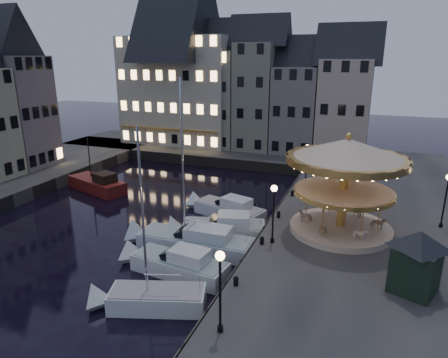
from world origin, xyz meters
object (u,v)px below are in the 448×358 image
at_px(bollard_a, 236,280).
at_px(carousel, 346,168).
at_px(bollard_b, 262,240).
at_px(bollard_c, 279,214).
at_px(streetlamp_c, 307,159).
at_px(motorboat_a, 148,299).
at_px(ticket_kiosk, 418,251).
at_px(streetlamp_b, 274,206).
at_px(bollard_d, 292,193).
at_px(streetlamp_d, 446,193).
at_px(motorboat_e, 226,209).
at_px(motorboat_b, 174,264).
at_px(motorboat_d, 218,229).
at_px(red_fishing_boat, 98,185).
at_px(motorboat_c, 191,241).
at_px(streetlamp_a, 220,280).

height_order(bollard_a, carousel, carousel).
xyz_separation_m(bollard_b, bollard_c, (0.00, 5.00, 0.00)).
bearing_deg(streetlamp_c, motorboat_a, -103.59).
xyz_separation_m(carousel, ticket_kiosk, (4.42, -6.68, -2.43)).
bearing_deg(bollard_a, streetlamp_b, 84.29).
bearing_deg(bollard_a, bollard_d, 90.00).
distance_m(streetlamp_d, bollard_d, 12.51).
bearing_deg(streetlamp_b, bollard_d, 93.43).
distance_m(motorboat_a, ticket_kiosk, 15.03).
bearing_deg(streetlamp_d, ticket_kiosk, -104.55).
distance_m(bollard_d, motorboat_e, 6.44).
relative_size(motorboat_a, carousel, 1.27).
height_order(streetlamp_d, motorboat_b, streetlamp_d).
distance_m(streetlamp_d, motorboat_d, 17.19).
bearing_deg(bollard_b, motorboat_e, 127.32).
height_order(streetlamp_c, motorboat_b, streetlamp_c).
distance_m(motorboat_a, red_fishing_boat, 22.28).
height_order(bollard_b, motorboat_b, motorboat_b).
relative_size(motorboat_b, ticket_kiosk, 1.86).
bearing_deg(carousel, motorboat_d, -170.99).
xyz_separation_m(bollard_c, motorboat_e, (-5.19, 1.81, -0.96)).
xyz_separation_m(bollard_a, bollard_b, (0.00, 5.50, 0.00)).
bearing_deg(motorboat_e, bollard_b, -52.68).
xyz_separation_m(streetlamp_b, carousel, (4.26, 3.57, 2.13)).
xyz_separation_m(streetlamp_b, motorboat_e, (-5.79, 6.31, -3.38)).
relative_size(bollard_a, motorboat_d, 0.08).
bearing_deg(bollard_b, bollard_d, 90.00).
bearing_deg(motorboat_b, bollard_c, 60.05).
xyz_separation_m(bollard_b, carousel, (4.86, 4.07, 4.55)).
bearing_deg(bollard_d, motorboat_d, -118.25).
distance_m(motorboat_b, red_fishing_boat, 19.40).
distance_m(streetlamp_c, motorboat_c, 15.67).
xyz_separation_m(bollard_b, red_fishing_boat, (-20.14, 8.49, -0.91)).
relative_size(streetlamp_b, motorboat_d, 0.55).
bearing_deg(motorboat_c, bollard_a, -45.22).
xyz_separation_m(motorboat_b, ticket_kiosk, (14.20, 0.94, 3.08)).
bearing_deg(red_fishing_boat, streetlamp_d, -1.77).
bearing_deg(motorboat_a, ticket_kiosk, 19.31).
bearing_deg(ticket_kiosk, bollard_b, 164.27).
xyz_separation_m(motorboat_e, ticket_kiosk, (14.46, -9.42, 3.08)).
distance_m(carousel, ticket_kiosk, 8.37).
xyz_separation_m(bollard_d, motorboat_e, (-5.19, -3.69, -0.96)).
relative_size(streetlamp_c, motorboat_d, 0.55).
bearing_deg(bollard_d, motorboat_e, -144.55).
height_order(bollard_a, bollard_b, same).
xyz_separation_m(motorboat_d, ticket_kiosk, (13.51, -5.24, 3.08)).
height_order(streetlamp_d, bollard_c, streetlamp_d).
distance_m(bollard_a, motorboat_b, 5.39).
xyz_separation_m(streetlamp_a, motorboat_e, (-5.79, 16.31, -3.38)).
height_order(streetlamp_d, ticket_kiosk, streetlamp_d).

